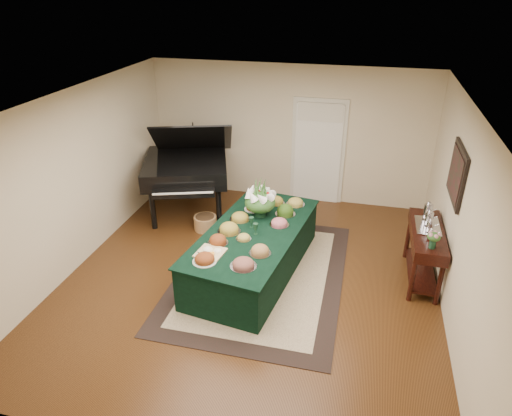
% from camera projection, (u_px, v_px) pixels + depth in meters
% --- Properties ---
extents(ground, '(6.00, 6.00, 0.00)m').
position_uv_depth(ground, '(251.00, 278.00, 6.99)').
color(ground, black).
rests_on(ground, ground).
extents(area_rug, '(2.50, 3.50, 0.01)m').
position_uv_depth(area_rug, '(261.00, 274.00, 7.07)').
color(area_rug, black).
rests_on(area_rug, ground).
extents(kitchen_doorway, '(1.05, 0.07, 2.10)m').
position_uv_depth(kitchen_doorway, '(318.00, 153.00, 8.97)').
color(kitchen_doorway, silver).
rests_on(kitchen_doorway, ground).
extents(buffet_table, '(1.67, 2.89, 0.73)m').
position_uv_depth(buffet_table, '(254.00, 251.00, 7.00)').
color(buffet_table, black).
rests_on(buffet_table, ground).
extents(food_platters, '(1.22, 2.30, 0.13)m').
position_uv_depth(food_platters, '(254.00, 224.00, 6.90)').
color(food_platters, silver).
rests_on(food_platters, buffet_table).
extents(cutting_board, '(0.41, 0.41, 0.10)m').
position_uv_depth(cutting_board, '(211.00, 251.00, 6.27)').
color(cutting_board, tan).
rests_on(cutting_board, buffet_table).
extents(green_goblets, '(0.18, 0.25, 0.18)m').
position_uv_depth(green_goblets, '(253.00, 225.00, 6.78)').
color(green_goblets, '#153622').
rests_on(green_goblets, buffet_table).
extents(floral_centerpiece, '(0.50, 0.50, 0.50)m').
position_uv_depth(floral_centerpiece, '(260.00, 199.00, 7.12)').
color(floral_centerpiece, '#153622').
rests_on(floral_centerpiece, buffet_table).
extents(grand_piano, '(1.95, 2.15, 1.84)m').
position_uv_depth(grand_piano, '(186.00, 167.00, 8.55)').
color(grand_piano, black).
rests_on(grand_piano, ground).
extents(wicker_basket, '(0.41, 0.41, 0.26)m').
position_uv_depth(wicker_basket, '(205.00, 223.00, 8.28)').
color(wicker_basket, olive).
rests_on(wicker_basket, ground).
extents(mahogany_sideboard, '(0.45, 1.38, 0.86)m').
position_uv_depth(mahogany_sideboard, '(426.00, 241.00, 6.67)').
color(mahogany_sideboard, black).
rests_on(mahogany_sideboard, ground).
extents(tea_service, '(0.34, 0.74, 0.30)m').
position_uv_depth(tea_service, '(429.00, 220.00, 6.60)').
color(tea_service, silver).
rests_on(tea_service, mahogany_sideboard).
extents(pink_bouquet, '(0.20, 0.20, 0.25)m').
position_uv_depth(pink_bouquet, '(434.00, 237.00, 6.07)').
color(pink_bouquet, '#153622').
rests_on(pink_bouquet, mahogany_sideboard).
extents(wall_painting, '(0.05, 0.95, 0.75)m').
position_uv_depth(wall_painting, '(457.00, 174.00, 6.13)').
color(wall_painting, black).
rests_on(wall_painting, ground).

